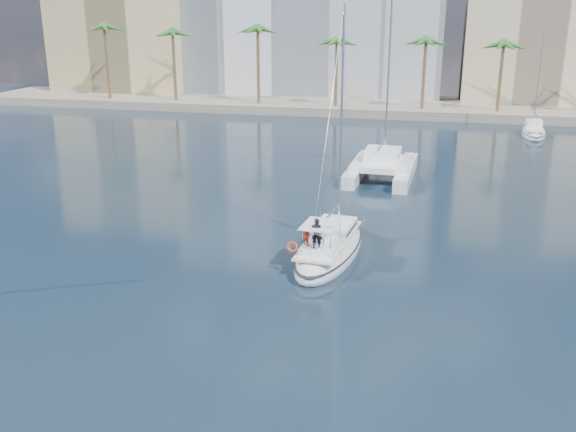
# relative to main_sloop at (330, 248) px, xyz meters

# --- Properties ---
(ground) EXTENTS (160.00, 160.00, 0.00)m
(ground) POSITION_rel_main_sloop_xyz_m (-3.05, -3.59, -0.50)
(ground) COLOR black
(ground) RESTS_ON ground
(quay) EXTENTS (120.00, 14.00, 1.20)m
(quay) POSITION_rel_main_sloop_xyz_m (-3.05, 57.41, 0.10)
(quay) COLOR gray
(quay) RESTS_ON ground
(building_modern) EXTENTS (42.00, 16.00, 28.00)m
(building_modern) POSITION_rel_main_sloop_xyz_m (-15.05, 69.41, 13.50)
(building_modern) COLOR silver
(building_modern) RESTS_ON ground
(building_tan_left) EXTENTS (22.00, 14.00, 22.00)m
(building_tan_left) POSITION_rel_main_sloop_xyz_m (-45.05, 65.41, 10.50)
(building_tan_left) COLOR tan
(building_tan_left) RESTS_ON ground
(building_beige) EXTENTS (20.00, 14.00, 20.00)m
(building_beige) POSITION_rel_main_sloop_xyz_m (18.95, 66.41, 9.50)
(building_beige) COLOR beige
(building_beige) RESTS_ON ground
(palm_left) EXTENTS (3.60, 3.60, 12.30)m
(palm_left) POSITION_rel_main_sloop_xyz_m (-37.05, 53.41, 9.78)
(palm_left) COLOR brown
(palm_left) RESTS_ON ground
(palm_centre) EXTENTS (3.60, 3.60, 12.30)m
(palm_centre) POSITION_rel_main_sloop_xyz_m (-3.05, 53.41, 9.78)
(palm_centre) COLOR brown
(palm_centre) RESTS_ON ground
(main_sloop) EXTENTS (4.18, 10.55, 15.29)m
(main_sloop) POSITION_rel_main_sloop_xyz_m (0.00, 0.00, 0.00)
(main_sloop) COLOR silver
(main_sloop) RESTS_ON ground
(catamaran) EXTENTS (5.83, 11.08, 16.02)m
(catamaran) POSITION_rel_main_sloop_xyz_m (1.33, 19.86, 0.62)
(catamaran) COLOR silver
(catamaran) RESTS_ON ground
(seagull) EXTENTS (1.22, 0.52, 0.22)m
(seagull) POSITION_rel_main_sloop_xyz_m (-1.26, 2.89, 0.42)
(seagull) COLOR silver
(seagull) RESTS_ON ground
(moored_yacht_a) EXTENTS (3.37, 9.52, 11.90)m
(moored_yacht_a) POSITION_rel_main_sloop_xyz_m (16.95, 43.41, -0.50)
(moored_yacht_a) COLOR silver
(moored_yacht_a) RESTS_ON ground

